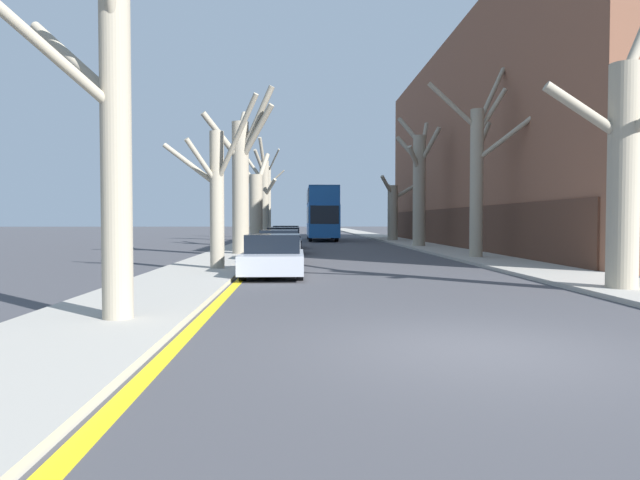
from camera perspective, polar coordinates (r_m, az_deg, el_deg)
name	(u,v)px	position (r m, az deg, el deg)	size (l,w,h in m)	color
ground_plane	(480,350)	(8.09, 15.73, -10.57)	(300.00, 300.00, 0.00)	#424247
sidewalk_left	(266,237)	(57.64, -5.44, 0.30)	(2.85, 120.00, 0.12)	#A39E93
sidewalk_right	(380,237)	(58.12, 5.97, 0.31)	(2.85, 120.00, 0.12)	#A39E93
building_facade_right	(521,144)	(40.13, 19.49, 9.04)	(10.08, 39.15, 13.53)	brown
kerb_line_stripe	(282,238)	(57.57, -3.84, 0.25)	(0.24, 120.00, 0.01)	yellow
street_tree_left_0	(108,112)	(10.09, -20.42, 11.90)	(2.09, 3.11, 7.96)	gray
street_tree_left_1	(216,194)	(19.64, -10.31, 4.54)	(3.38, 1.67, 5.79)	gray
street_tree_left_2	(241,178)	(28.27, -7.87, 6.13)	(3.58, 3.11, 8.14)	gray
street_tree_left_3	(256,205)	(38.45, -6.43, 3.54)	(2.01, 2.85, 6.47)	gray
street_tree_left_4	(264,196)	(47.77, -5.64, 4.40)	(2.73, 3.12, 8.50)	gray
street_tree_left_5	(269,199)	(56.47, -5.17, 4.13)	(3.73, 2.25, 8.58)	gray
street_tree_right_0	(625,163)	(15.52, 28.22, 6.77)	(3.42, 2.62, 7.97)	gray
street_tree_right_1	(478,170)	(26.49, 15.56, 6.73)	(4.41, 3.58, 8.90)	gray
street_tree_right_2	(419,184)	(37.12, 9.87, 5.59)	(2.65, 3.24, 8.44)	gray
street_tree_right_3	(393,210)	(48.09, 7.33, 3.02)	(3.70, 2.68, 5.45)	gray
double_decker_bus	(322,211)	(49.73, 0.20, 2.93)	(2.53, 10.29, 4.53)	#19519E
parked_car_0	(273,256)	(17.82, -4.71, -1.64)	(1.88, 3.96, 1.31)	#9EA3AD
parked_car_1	(279,247)	(23.61, -4.08, -0.69)	(1.75, 4.08, 1.35)	#4C5156
parked_car_2	(284,241)	(30.18, -3.66, -0.11)	(1.89, 4.14, 1.37)	black
parked_car_3	(286,237)	(35.97, -3.41, 0.26)	(1.80, 4.35, 1.40)	black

